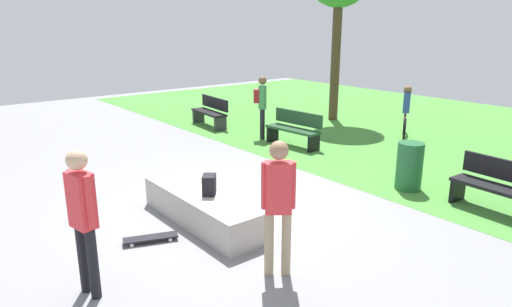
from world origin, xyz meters
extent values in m
plane|color=gray|center=(0.00, 0.00, 0.00)|extent=(28.00, 28.00, 0.00)
cube|color=#478C38|center=(0.00, 8.11, 0.00)|extent=(26.60, 11.78, 0.01)
cube|color=#A8A59E|center=(0.32, -0.96, 0.25)|extent=(2.58, 0.77, 0.50)
cube|color=black|center=(0.43, -0.89, 0.66)|extent=(0.34, 0.33, 0.32)
cylinder|color=black|center=(1.13, -3.14, 0.44)|extent=(0.12, 0.12, 0.88)
cylinder|color=black|center=(1.35, -3.10, 0.44)|extent=(0.12, 0.12, 0.88)
cube|color=red|center=(1.24, -3.12, 1.21)|extent=(0.35, 0.26, 0.66)
cylinder|color=red|center=(1.07, -3.16, 1.24)|extent=(0.09, 0.09, 0.61)
cylinder|color=red|center=(1.41, -3.09, 1.24)|extent=(0.09, 0.09, 0.61)
sphere|color=tan|center=(1.24, -3.12, 1.69)|extent=(0.24, 0.24, 0.24)
cylinder|color=tan|center=(2.24, -1.17, 0.44)|extent=(0.12, 0.12, 0.87)
cylinder|color=tan|center=(2.37, -0.99, 0.44)|extent=(0.12, 0.12, 0.87)
cube|color=red|center=(2.30, -1.08, 1.20)|extent=(0.35, 0.38, 0.65)
cylinder|color=red|center=(2.20, -1.22, 1.22)|extent=(0.09, 0.09, 0.60)
cylinder|color=red|center=(2.40, -0.94, 1.22)|extent=(0.09, 0.09, 0.60)
sphere|color=#9E7556|center=(2.30, -1.08, 1.67)|extent=(0.24, 0.24, 0.24)
cube|color=black|center=(0.44, -1.95, 0.07)|extent=(0.47, 0.82, 0.02)
cylinder|color=silver|center=(0.41, -2.24, 0.03)|extent=(0.05, 0.06, 0.06)
cylinder|color=silver|center=(0.26, -2.18, 0.03)|extent=(0.05, 0.06, 0.06)
cylinder|color=silver|center=(0.61, -1.72, 0.03)|extent=(0.05, 0.06, 0.06)
cylinder|color=silver|center=(0.46, -1.66, 0.03)|extent=(0.05, 0.06, 0.06)
cube|color=black|center=(3.19, 3.13, 0.45)|extent=(1.62, 0.54, 0.06)
cube|color=black|center=(3.20, 3.35, 0.73)|extent=(1.60, 0.16, 0.36)
cube|color=black|center=(2.45, 3.17, 0.23)|extent=(0.10, 0.40, 0.45)
cube|color=#1E4223|center=(-2.27, 3.48, 0.45)|extent=(1.63, 0.56, 0.06)
cube|color=#1E4223|center=(-2.29, 3.70, 0.73)|extent=(1.60, 0.18, 0.36)
cube|color=black|center=(-1.54, 3.53, 0.23)|extent=(0.11, 0.40, 0.45)
cube|color=black|center=(-3.01, 3.42, 0.23)|extent=(0.11, 0.40, 0.45)
cube|color=black|center=(-5.68, 3.07, 0.45)|extent=(1.63, 0.59, 0.06)
cube|color=black|center=(-5.66, 3.29, 0.73)|extent=(1.60, 0.21, 0.36)
cube|color=#2D2D33|center=(-4.94, 3.00, 0.23)|extent=(0.12, 0.40, 0.45)
cube|color=#2D2D33|center=(-6.41, 3.14, 0.23)|extent=(0.12, 0.40, 0.45)
cylinder|color=#4C3823|center=(-3.97, 6.95, 2.02)|extent=(0.30, 0.30, 4.04)
cylinder|color=#1E592D|center=(1.53, 3.02, 0.47)|extent=(0.50, 0.50, 0.94)
cylinder|color=black|center=(-3.54, 3.48, 0.43)|extent=(0.12, 0.12, 0.85)
cylinder|color=black|center=(-3.36, 3.35, 0.43)|extent=(0.12, 0.12, 0.85)
cube|color=#3F8C4C|center=(-3.45, 3.42, 1.17)|extent=(0.38, 0.35, 0.64)
cylinder|color=#3F8C4C|center=(-3.59, 3.51, 1.20)|extent=(0.09, 0.09, 0.59)
cylinder|color=#3F8C4C|center=(-3.31, 3.32, 1.20)|extent=(0.09, 0.09, 0.59)
sphere|color=brown|center=(-3.45, 3.42, 1.63)|extent=(0.23, 0.23, 0.23)
cube|color=maroon|center=(-3.54, 3.28, 1.20)|extent=(0.30, 0.28, 0.36)
torus|color=black|center=(-1.21, 6.97, 0.33)|extent=(0.45, 0.63, 0.72)
torus|color=black|center=(-0.60, 6.06, 0.33)|extent=(0.45, 0.63, 0.72)
cube|color=#B22626|center=(-0.91, 6.51, 0.53)|extent=(0.58, 0.85, 0.08)
cube|color=#2D4799|center=(-0.91, 6.51, 1.03)|extent=(0.30, 0.33, 0.56)
sphere|color=brown|center=(-0.91, 6.51, 1.38)|extent=(0.22, 0.22, 0.22)
camera|label=1|loc=(6.22, -4.58, 3.14)|focal=31.90mm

